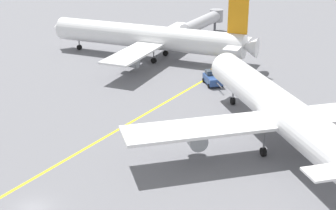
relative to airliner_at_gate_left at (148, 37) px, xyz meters
name	(u,v)px	position (x,y,z in m)	size (l,w,h in m)	color
ground_plane	(33,208)	(15.43, -62.84, -5.06)	(600.00, 600.00, 0.00)	slate
taxiway_stripe	(57,165)	(11.67, -52.84, -5.05)	(0.50, 120.00, 0.01)	yellow
airliner_at_gate_left	(148,37)	(0.00, 0.00, 0.00)	(52.53, 41.94, 16.10)	white
airliner_being_pushed	(279,110)	(37.92, -34.58, 0.61)	(40.30, 40.58, 16.38)	white
pushback_tug	(212,78)	(20.13, -12.11, -3.77)	(6.17, 7.67, 3.03)	#2D4C8C
jet_bridge	(205,21)	(4.80, 25.49, -0.62)	(4.65, 23.73, 6.21)	#B7B7BC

